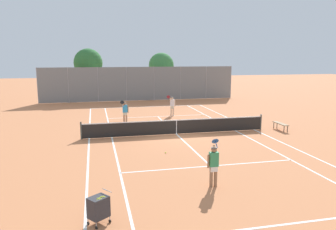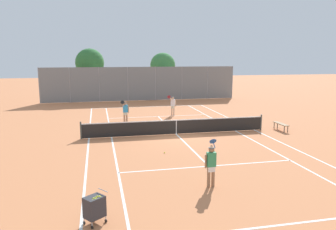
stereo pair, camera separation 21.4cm
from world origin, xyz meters
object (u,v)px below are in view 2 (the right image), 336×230
at_px(loose_tennis_ball_0, 128,134).
at_px(loose_tennis_ball_2, 165,153).
at_px(ball_cart, 95,207).
at_px(loose_tennis_ball_3, 149,121).
at_px(tree_behind_left, 90,63).
at_px(player_far_right, 173,105).
at_px(tree_behind_right, 162,66).
at_px(player_near_side, 211,164).
at_px(tennis_net, 176,126).
at_px(loose_tennis_ball_1, 202,115).
at_px(player_far_left, 125,111).
at_px(courtside_bench, 281,124).

relative_size(loose_tennis_ball_0, loose_tennis_ball_2, 1.00).
xyz_separation_m(ball_cart, loose_tennis_ball_3, (4.04, 15.28, -0.50)).
xyz_separation_m(ball_cart, tree_behind_left, (-0.51, 29.90, 3.60)).
xyz_separation_m(player_far_right, tree_behind_right, (1.60, 12.66, 2.82)).
bearing_deg(tree_behind_right, loose_tennis_ball_0, -107.60).
bearing_deg(player_near_side, tree_behind_right, 82.62).
height_order(player_near_side, player_far_right, same).
height_order(player_far_right, loose_tennis_ball_0, player_far_right).
bearing_deg(loose_tennis_ball_2, ball_cart, -117.78).
height_order(tennis_net, tree_behind_right, tree_behind_right).
xyz_separation_m(loose_tennis_ball_1, tree_behind_right, (-0.83, 13.30, 3.72)).
height_order(ball_cart, loose_tennis_ball_0, ball_cart).
bearing_deg(tennis_net, loose_tennis_ball_3, 102.73).
bearing_deg(tennis_net, tree_behind_left, 106.21).
xyz_separation_m(loose_tennis_ball_2, loose_tennis_ball_3, (0.54, 8.63, 0.00)).
bearing_deg(tennis_net, tree_behind_right, 81.48).
height_order(player_far_right, loose_tennis_ball_3, player_far_right).
distance_m(player_near_side, tree_behind_left, 28.54).
distance_m(player_far_left, player_far_right, 4.76).
xyz_separation_m(loose_tennis_ball_0, tree_behind_right, (5.93, 18.70, 3.72)).
bearing_deg(loose_tennis_ball_3, loose_tennis_ball_0, -115.75).
distance_m(player_far_left, loose_tennis_ball_0, 3.86).
height_order(loose_tennis_ball_2, tree_behind_right, tree_behind_right).
distance_m(tennis_net, loose_tennis_ball_1, 6.99).
relative_size(player_far_left, loose_tennis_ball_1, 26.88).
xyz_separation_m(player_far_left, tree_behind_right, (5.77, 14.95, 2.82)).
xyz_separation_m(tennis_net, loose_tennis_ball_1, (3.71, 5.91, -0.48)).
xyz_separation_m(player_near_side, loose_tennis_ball_0, (-2.32, 9.18, -0.89)).
bearing_deg(player_near_side, player_far_right, 82.47).
xyz_separation_m(loose_tennis_ball_2, courtside_bench, (8.82, 3.59, 0.38)).
xyz_separation_m(loose_tennis_ball_2, tree_behind_left, (-4.01, 23.25, 4.09)).
bearing_deg(loose_tennis_ball_0, courtside_bench, -4.96).
distance_m(ball_cart, courtside_bench, 16.02).
relative_size(tennis_net, player_far_right, 6.76).
height_order(tennis_net, loose_tennis_ball_2, tennis_net).
distance_m(player_near_side, player_far_left, 13.10).
height_order(tennis_net, loose_tennis_ball_3, tennis_net).
bearing_deg(player_near_side, loose_tennis_ball_2, 100.35).
bearing_deg(loose_tennis_ball_0, loose_tennis_ball_2, -71.89).
height_order(ball_cart, loose_tennis_ball_2, ball_cart).
height_order(player_near_side, courtside_bench, player_near_side).
distance_m(player_far_right, tree_behind_right, 13.07).
xyz_separation_m(player_near_side, courtside_bench, (7.96, 8.28, -0.52)).
distance_m(loose_tennis_ball_1, tree_behind_right, 13.84).
distance_m(player_near_side, courtside_bench, 11.50).
relative_size(ball_cart, player_near_side, 0.54).
relative_size(player_far_right, tree_behind_right, 0.33).
bearing_deg(ball_cart, loose_tennis_ball_3, 75.20).
bearing_deg(tree_behind_left, player_far_right, -61.60).
bearing_deg(loose_tennis_ball_3, ball_cart, -104.80).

